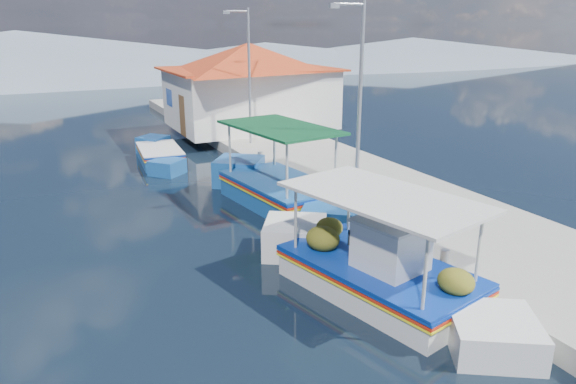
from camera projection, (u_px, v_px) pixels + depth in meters
name	position (u px, v px, depth m)	size (l,w,h in m)	color
ground	(246.00, 262.00, 13.42)	(160.00, 160.00, 0.00)	black
quay	(328.00, 170.00, 20.94)	(5.00, 44.00, 0.50)	#97968D
bollards	(289.00, 171.00, 19.30)	(0.20, 17.20, 0.30)	#A5A8AD
main_caique	(377.00, 272.00, 11.77)	(3.47, 7.69, 2.60)	white
caique_green_canopy	(279.00, 191.00, 17.70)	(3.04, 7.83, 2.96)	#195196
caique_blue_hull	(159.00, 156.00, 23.02)	(1.96, 5.67, 1.01)	#195196
harbor_building	(249.00, 84.00, 28.00)	(10.49, 10.49, 4.40)	silver
lamp_post_near	(358.00, 92.00, 15.84)	(1.21, 0.14, 6.00)	#A5A8AD
lamp_post_far	(247.00, 70.00, 23.54)	(1.21, 0.14, 6.00)	#A5A8AD
mountain_ridge	(126.00, 57.00, 63.48)	(171.40, 96.00, 5.50)	slate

